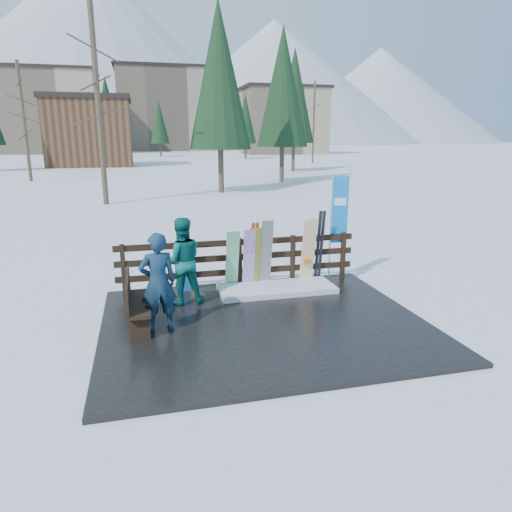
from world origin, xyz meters
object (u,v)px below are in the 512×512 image
object	(u,v)px
snowboard_4	(266,254)
snowboard_1	(232,260)
snowboard_2	(254,258)
snowboard_0	(184,261)
rental_flag	(338,214)
person_back	(182,261)
snowboard_5	(308,251)
snowboard_3	(249,259)
bench	(135,300)
person_front	(158,283)

from	to	relation	value
snowboard_4	snowboard_1	bearing A→B (deg)	-180.00
snowboard_1	snowboard_2	size ratio (longest dim) A/B	0.98
snowboard_0	snowboard_4	bearing A→B (deg)	0.00
snowboard_2	snowboard_4	bearing A→B (deg)	0.00
rental_flag	person_back	bearing A→B (deg)	-167.25
snowboard_2	snowboard_4	world-z (taller)	snowboard_4
snowboard_4	snowboard_5	world-z (taller)	snowboard_4
snowboard_4	snowboard_0	bearing A→B (deg)	180.00
snowboard_2	snowboard_5	bearing A→B (deg)	0.00
snowboard_1	snowboard_4	distance (m)	0.79
snowboard_2	snowboard_3	bearing A→B (deg)	180.00
bench	snowboard_1	xyz separation A→B (m)	(2.14, 1.67, 0.19)
snowboard_2	snowboard_5	size ratio (longest dim) A/B	0.91
snowboard_5	bench	bearing A→B (deg)	-157.12
snowboard_2	rental_flag	bearing A→B (deg)	7.22
snowboard_3	rental_flag	xyz separation A→B (m)	(2.26, 0.27, 0.90)
snowboard_1	person_front	xyz separation A→B (m)	(-1.71, -1.94, 0.20)
bench	snowboard_5	xyz separation A→B (m)	(3.96, 1.67, 0.28)
bench	snowboard_0	xyz separation A→B (m)	(1.05, 1.67, 0.23)
rental_flag	snowboard_1	bearing A→B (deg)	-174.18
snowboard_2	person_back	bearing A→B (deg)	-160.65
snowboard_5	person_back	bearing A→B (deg)	-168.76
snowboard_0	snowboard_2	bearing A→B (deg)	0.00
bench	rental_flag	distance (m)	5.28
snowboard_1	person_front	distance (m)	2.59
bench	snowboard_0	size ratio (longest dim) A/B	0.99
snowboard_5	rental_flag	distance (m)	1.19
snowboard_3	snowboard_5	size ratio (longest dim) A/B	0.88
snowboard_5	rental_flag	world-z (taller)	rental_flag
snowboard_3	person_front	world-z (taller)	person_front
snowboard_4	snowboard_5	xyz separation A→B (m)	(1.03, 0.00, -0.00)
snowboard_0	person_back	xyz separation A→B (m)	(-0.09, -0.60, 0.16)
snowboard_0	snowboard_2	world-z (taller)	snowboard_0
person_front	person_back	size ratio (longest dim) A/B	0.99
bench	snowboard_2	distance (m)	3.14
person_front	person_back	bearing A→B (deg)	-121.84
snowboard_2	snowboard_5	distance (m)	1.30
snowboard_0	snowboard_2	distance (m)	1.61
snowboard_2	snowboard_5	xyz separation A→B (m)	(1.30, 0.00, 0.07)
snowboard_2	snowboard_1	bearing A→B (deg)	-180.00
snowboard_2	rental_flag	size ratio (longest dim) A/B	0.56
snowboard_1	snowboard_4	size ratio (longest dim) A/B	0.89
snowboard_5	person_front	size ratio (longest dim) A/B	0.90
snowboard_5	snowboard_0	bearing A→B (deg)	180.00
bench	person_front	xyz separation A→B (m)	(0.43, -0.27, 0.39)
snowboard_2	person_front	xyz separation A→B (m)	(-2.23, -1.94, 0.18)
snowboard_3	snowboard_4	size ratio (longest dim) A/B	0.88
snowboard_5	person_back	distance (m)	3.06
snowboard_5	rental_flag	size ratio (longest dim) A/B	0.62
snowboard_3	person_front	bearing A→B (deg)	-137.33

